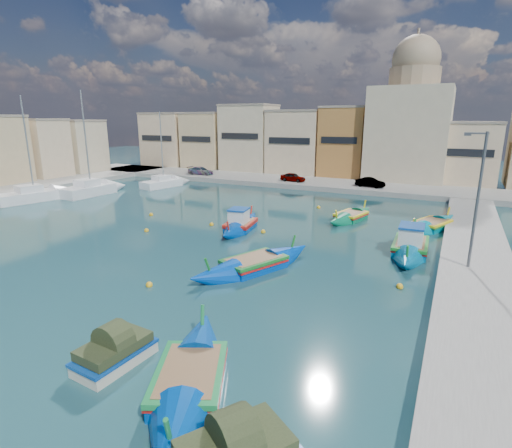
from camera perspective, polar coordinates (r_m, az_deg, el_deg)
The scene contains 18 objects.
ground at distance 26.07m, azimuth -13.96°, elevation -4.99°, with size 160.00×160.00×0.00m, color #133239.
east_quay at distance 20.34m, azimuth 29.53°, elevation -11.62°, with size 4.00×70.00×0.50m, color gray.
north_quay at distance 53.66m, azimuth 8.72°, elevation 5.73°, with size 80.00×8.00×0.60m, color gray.
north_townhouses at distance 58.71m, azimuth 17.51°, elevation 10.61°, with size 83.20×7.87×10.19m.
church_block at distance 58.78m, azimuth 21.16°, elevation 13.65°, with size 10.00×10.00×19.10m.
quay_street_lamp at distance 24.85m, azimuth 28.96°, elevation 2.98°, with size 1.18×0.16×8.00m.
parked_cars at distance 54.43m, azimuth 1.86°, elevation 6.95°, with size 28.41×1.78×1.15m.
luzzu_turquoise_cabin at distance 28.54m, azimuth 21.19°, elevation -3.06°, with size 2.43×9.59×3.06m.
luzzu_blue_cabin at distance 32.08m, azimuth -2.22°, elevation -0.19°, with size 3.11×7.96×2.75m.
luzzu_cyan_mid at distance 35.22m, azimuth 23.78°, elevation -0.23°, with size 4.85×8.31×2.42m.
luzzu_green at distance 36.06m, azimuth 13.40°, elevation 0.97°, with size 3.58×7.64×2.33m.
luzzu_blue_south at distance 23.66m, azimuth -0.26°, elevation -5.89°, with size 5.50×9.15×2.62m.
luzzu_cyan_south at distance 14.27m, azimuth -9.41°, elevation -21.31°, with size 5.55×8.48×2.61m.
tender_near at distance 16.00m, azimuth -19.51°, elevation -17.00°, with size 1.75×2.97×1.42m.
yacht_north at distance 54.44m, azimuth -12.00°, elevation 5.82°, with size 3.62×7.96×10.26m.
yacht_midnorth at distance 51.46m, azimuth -21.25°, elevation 4.73°, with size 2.87×8.96×12.64m.
yacht_mid at distance 50.03m, azimuth -27.41°, elevation 3.76°, with size 4.64×9.70×11.82m.
mooring_buoys at distance 30.70m, azimuth -3.56°, elevation -1.39°, with size 23.03×22.77×0.36m.
Camera 1 is at (16.27, -18.44, 8.66)m, focal length 28.00 mm.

